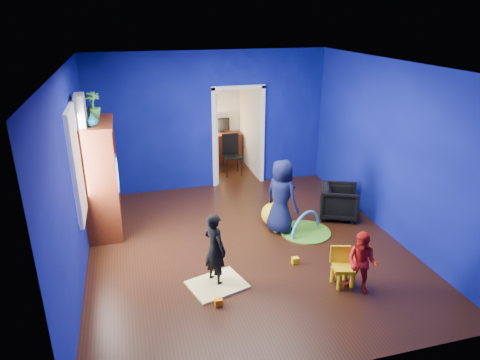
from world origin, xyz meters
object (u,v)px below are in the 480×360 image
object	(u,v)px
toddler_red	(362,263)
study_desk	(223,148)
crt_tv	(103,176)
hopper_ball	(273,214)
kid_chair	(343,269)
child_navy	(281,197)
child_black	(215,249)
tv_armoire	(101,178)
folding_chair	(232,156)
play_mat	(306,232)
armchair	(339,202)
vase	(92,120)

from	to	relation	value
toddler_red	study_desk	bearing A→B (deg)	142.78
toddler_red	crt_tv	distance (m)	4.38
hopper_ball	kid_chair	world-z (taller)	kid_chair
child_navy	toddler_red	distance (m)	1.99
child_black	tv_armoire	distance (m)	2.58
child_black	crt_tv	xyz separation A→B (m)	(-1.48, 2.03, 0.48)
folding_chair	play_mat	bearing A→B (deg)	-80.38
tv_armoire	play_mat	bearing A→B (deg)	-16.79
play_mat	tv_armoire	bearing A→B (deg)	163.21
armchair	child_black	xyz separation A→B (m)	(-2.66, -1.45, 0.23)
vase	hopper_ball	xyz separation A→B (m)	(2.89, -0.28, -1.84)
vase	play_mat	world-z (taller)	vase
toddler_red	hopper_ball	distance (m)	2.25
toddler_red	hopper_ball	world-z (taller)	toddler_red
child_black	vase	xyz separation A→B (m)	(-1.52, 1.73, 1.52)
play_mat	folding_chair	bearing A→B (deg)	99.62
vase	play_mat	size ratio (longest dim) A/B	0.22
kid_chair	hopper_ball	bearing A→B (deg)	115.77
child_black	play_mat	world-z (taller)	child_black
tv_armoire	kid_chair	xyz separation A→B (m)	(3.24, -2.56, -0.73)
child_navy	hopper_ball	xyz separation A→B (m)	(-0.05, 0.25, -0.44)
vase	crt_tv	world-z (taller)	vase
child_navy	study_desk	world-z (taller)	child_navy
hopper_ball	study_desk	xyz separation A→B (m)	(-0.07, 3.66, 0.16)
tv_armoire	folding_chair	distance (m)	3.56
armchair	child_navy	xyz separation A→B (m)	(-1.25, -0.25, 0.35)
vase	folding_chair	bearing A→B (deg)	40.61
toddler_red	folding_chair	size ratio (longest dim) A/B	0.97
tv_armoire	kid_chair	world-z (taller)	tv_armoire
child_black	toddler_red	xyz separation A→B (m)	(1.87, -0.73, -0.09)
armchair	study_desk	distance (m)	3.91
vase	hopper_ball	world-z (taller)	vase
play_mat	child_black	bearing A→B (deg)	-150.77
toddler_red	crt_tv	xyz separation A→B (m)	(-3.35, 2.76, 0.57)
armchair	kid_chair	distance (m)	2.19
child_black	crt_tv	size ratio (longest dim) A/B	1.53
play_mat	child_navy	bearing A→B (deg)	156.13
play_mat	armchair	bearing A→B (deg)	27.12
study_desk	hopper_ball	bearing A→B (deg)	-88.84
child_navy	play_mat	world-z (taller)	child_navy
child_navy	crt_tv	bearing A→B (deg)	43.27
vase	folding_chair	distance (m)	4.04
armchair	vase	bearing A→B (deg)	110.55
toddler_red	crt_tv	size ratio (longest dim) A/B	1.27
toddler_red	armchair	bearing A→B (deg)	117.06
tv_armoire	kid_chair	bearing A→B (deg)	-38.30
armchair	vase	distance (m)	4.55
toddler_red	vase	distance (m)	4.49
hopper_ball	crt_tv	bearing A→B (deg)	168.49
hopper_ball	armchair	bearing A→B (deg)	-0.03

